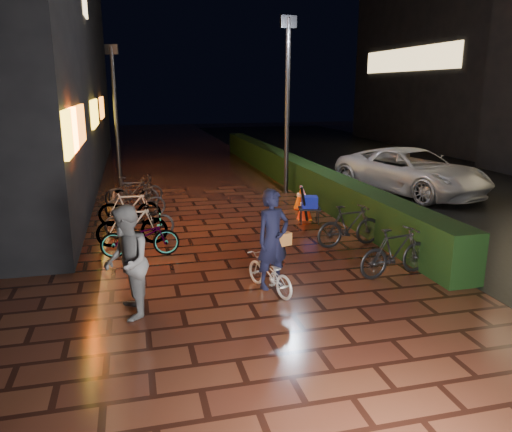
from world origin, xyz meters
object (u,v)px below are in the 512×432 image
object	(u,v)px
bystander_person	(127,263)
cyclist	(271,255)
van	(411,171)
cart_assembly	(309,204)
traffic_barrier	(303,202)

from	to	relation	value
bystander_person	cyclist	distance (m)	2.42
bystander_person	van	distance (m)	11.71
bystander_person	cart_assembly	xyz separation A→B (m)	(4.56, 4.49, -0.35)
van	traffic_barrier	world-z (taller)	van
van	traffic_barrier	bearing A→B (deg)	-176.48
cart_assembly	traffic_barrier	bearing A→B (deg)	79.42
cyclist	traffic_barrier	distance (m)	5.71
van	cyclist	bearing A→B (deg)	-152.45
traffic_barrier	bystander_person	bearing A→B (deg)	-130.58
van	cart_assembly	xyz separation A→B (m)	(-4.60, -2.80, -0.22)
bystander_person	cyclist	xyz separation A→B (m)	(2.38, 0.37, -0.20)
cyclist	cart_assembly	xyz separation A→B (m)	(2.18, 4.12, -0.15)
van	traffic_barrier	xyz separation A→B (m)	(-4.40, -1.74, -0.42)
bystander_person	cart_assembly	distance (m)	6.41
bystander_person	cart_assembly	bearing A→B (deg)	131.56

